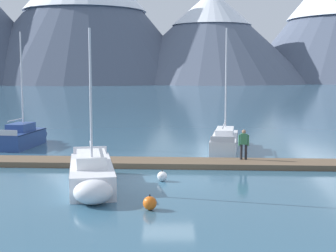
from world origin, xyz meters
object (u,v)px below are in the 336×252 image
Objects in this scene: sailboat_second_berth at (92,174)px; person_on_dock at (244,143)px; sailboat_mid_dock_port at (225,140)px; mooring_buoy_inner_mooring at (150,203)px; sailboat_nearest_berth at (24,136)px; mooring_buoy_channel_marker at (162,176)px.

person_on_dock is at bearing 35.71° from sailboat_second_berth.
sailboat_mid_dock_port is 13.12× the size of mooring_buoy_inner_mooring.
sailboat_nearest_berth reaches higher than mooring_buoy_inner_mooring.
sailboat_second_berth is 3.50m from mooring_buoy_channel_marker.
sailboat_second_berth reaches higher than mooring_buoy_channel_marker.
sailboat_mid_dock_port is at bearing 72.27° from mooring_buoy_inner_mooring.
person_on_dock is at bearing 42.40° from mooring_buoy_channel_marker.
mooring_buoy_inner_mooring is at bearing -59.79° from sailboat_nearest_berth.
sailboat_second_berth is 13.11m from sailboat_mid_dock_port.
sailboat_second_berth is at bearing -144.29° from person_on_dock.
mooring_buoy_inner_mooring reaches higher than mooring_buoy_channel_marker.
person_on_dock reaches higher than mooring_buoy_channel_marker.
mooring_buoy_channel_marker is (-4.56, -4.17, -1.02)m from person_on_dock.
sailboat_second_berth reaches higher than person_on_dock.
mooring_buoy_channel_marker is (3.18, 1.40, -0.41)m from sailboat_second_berth.
person_on_dock is (0.41, -5.30, 0.64)m from sailboat_mid_dock_port.
mooring_buoy_channel_marker is (9.79, -11.15, -0.43)m from sailboat_nearest_berth.
sailboat_nearest_berth is at bearing 117.77° from sailboat_second_berth.
mooring_buoy_inner_mooring is (9.34, -16.05, -0.40)m from sailboat_nearest_berth.
sailboat_second_berth is (6.61, -12.55, -0.03)m from sailboat_nearest_berth.
sailboat_mid_dock_port reaches higher than mooring_buoy_channel_marker.
sailboat_mid_dock_port is 4.76× the size of person_on_dock.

